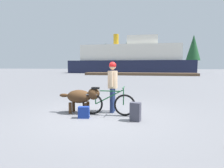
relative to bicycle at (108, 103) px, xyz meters
The scene contains 11 objects.
ground_plane 0.43m from the bicycle, 165.36° to the right, with size 160.00×160.00×0.00m, color slate.
bicycle is the anchor object (origin of this frame).
person_cyclist 0.74m from the bicycle, 79.08° to the left, with size 0.32×0.53×1.65m.
dog 0.89m from the bicycle, behind, with size 1.35×0.50×0.83m.
backpack 0.98m from the bicycle, 26.70° to the right, with size 0.28×0.20×0.52m, color #3F3F4C.
handbag_pannier 0.79m from the bicycle, 144.80° to the right, with size 0.32×0.18×0.34m, color navy.
dock_pier 23.88m from the bicycle, 89.73° to the left, with size 17.61×2.26×0.40m, color brown.
ferry_boat 33.34m from the bicycle, 93.60° to the left, with size 25.09×7.09×8.18m.
pine_tree_far_left 51.68m from the bicycle, 102.66° to the left, with size 2.86×2.86×8.65m.
pine_tree_center 48.67m from the bicycle, 94.95° to the left, with size 3.35×3.35×10.26m.
pine_tree_far_right 51.44m from the bicycle, 73.90° to the left, with size 3.86×3.86×10.14m.
Camera 1 is at (1.35, -5.28, 1.52)m, focal length 28.84 mm.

